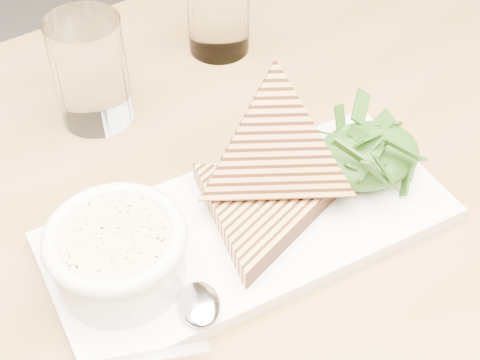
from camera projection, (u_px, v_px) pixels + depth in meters
name	position (u px, v px, depth m)	size (l,w,h in m)	color
table_top	(159.00, 304.00, 0.58)	(1.31, 0.87, 0.04)	olive
table_leg_br	(388.00, 146.00, 1.29)	(0.06, 0.06, 0.72)	olive
platter	(250.00, 227.00, 0.61)	(0.37, 0.16, 0.01)	white
soup_bowl	(119.00, 259.00, 0.55)	(0.11, 0.11, 0.04)	white
soup	(115.00, 238.00, 0.53)	(0.09, 0.09, 0.01)	beige
bowl_rim	(115.00, 237.00, 0.53)	(0.12, 0.12, 0.01)	white
sandwich_flat	(260.00, 210.00, 0.60)	(0.16, 0.16, 0.02)	tan
sandwich_lean	(276.00, 152.00, 0.59)	(0.16, 0.16, 0.09)	tan
salad_base	(367.00, 155.00, 0.63)	(0.11, 0.08, 0.04)	#1D4615
arugula_pile	(368.00, 150.00, 0.63)	(0.11, 0.10, 0.05)	#2A4C14
spoon_bowl	(200.00, 304.00, 0.53)	(0.03, 0.05, 0.01)	silver
spoon_handle	(134.00, 360.00, 0.50)	(0.11, 0.01, 0.00)	silver
glass_near	(90.00, 71.00, 0.69)	(0.08, 0.08, 0.12)	white
glass_far	(218.00, 7.00, 0.78)	(0.07, 0.07, 0.11)	white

